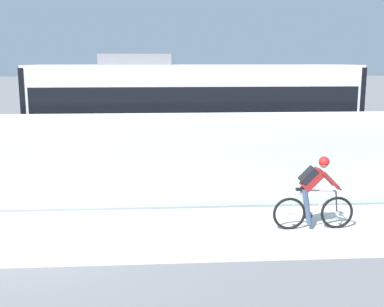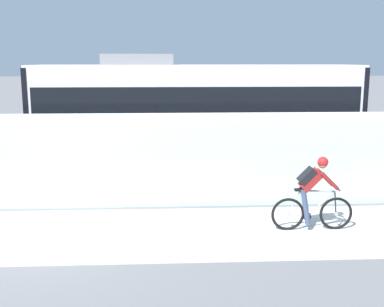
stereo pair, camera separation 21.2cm
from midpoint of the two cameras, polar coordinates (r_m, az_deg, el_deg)
ground_plane at (r=10.69m, az=-17.92°, el=-9.26°), size 200.00×200.00×0.00m
bike_path_deck at (r=10.69m, az=-17.92°, el=-9.23°), size 32.00×3.20×0.01m
glass_parapet at (r=12.24m, az=-16.04°, el=-3.72°), size 32.00×0.05×1.17m
concrete_barrier_wall at (r=13.85m, az=-14.62°, el=0.11°), size 32.00×0.36×2.14m
tram_rail_near at (r=16.46m, az=-12.89°, el=-1.89°), size 32.00×0.08×0.01m
tram_rail_far at (r=17.85m, az=-12.19°, el=-0.86°), size 32.00×0.08×0.01m
tram at (r=16.70m, az=-0.21°, el=5.14°), size 11.06×2.54×3.81m
cyclist_on_bike at (r=10.61m, az=13.71°, el=-4.65°), size 1.77×0.58×1.61m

